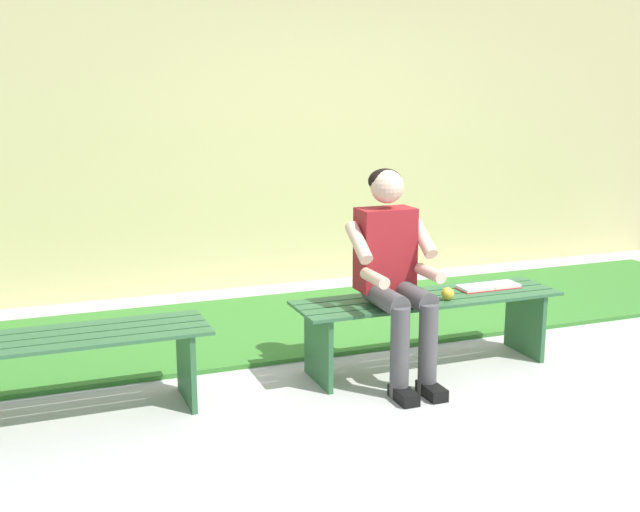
% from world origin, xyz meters
% --- Properties ---
extents(ground_plane, '(10.00, 7.00, 0.04)m').
position_xyz_m(ground_plane, '(1.11, 1.00, -0.02)').
color(ground_plane, '#B2B2AD').
extents(grass_strip, '(9.00, 1.55, 0.03)m').
position_xyz_m(grass_strip, '(1.11, -1.15, 0.01)').
color(grass_strip, '#387A2D').
rests_on(grass_strip, ground).
extents(brick_wall, '(9.50, 0.24, 3.14)m').
position_xyz_m(brick_wall, '(0.50, -2.49, 1.57)').
color(brick_wall, '#D1C684').
rests_on(brick_wall, ground).
extents(bench_near, '(1.71, 0.46, 0.46)m').
position_xyz_m(bench_near, '(0.00, 0.00, 0.35)').
color(bench_near, '#2D6038').
rests_on(bench_near, ground).
extents(bench_far, '(1.64, 0.46, 0.46)m').
position_xyz_m(bench_far, '(2.22, 0.00, 0.35)').
color(bench_far, '#2D6038').
rests_on(bench_far, ground).
extents(person_seated, '(0.50, 0.69, 1.27)m').
position_xyz_m(person_seated, '(0.29, 0.10, 0.70)').
color(person_seated, maroon).
rests_on(person_seated, ground).
extents(apple, '(0.08, 0.08, 0.08)m').
position_xyz_m(apple, '(-0.07, 0.11, 0.50)').
color(apple, gold).
rests_on(apple, bench_near).
extents(book_open, '(0.41, 0.16, 0.02)m').
position_xyz_m(book_open, '(-0.46, -0.04, 0.47)').
color(book_open, white).
rests_on(book_open, bench_near).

